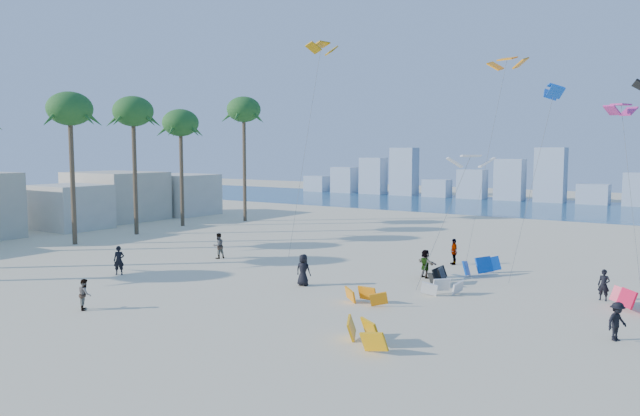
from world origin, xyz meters
The scene contains 10 objects.
ground centered at (0.00, 0.00, 0.00)m, with size 220.00×220.00×0.00m, color beige.
ocean centered at (0.00, 72.00, 0.01)m, with size 220.00×220.00×0.00m, color navy.
kitesurfer_near centered at (-8.64, 9.90, 0.94)m, with size 0.69×0.45×1.88m, color black.
kitesurfer_mid centered at (-2.95, 3.39, 0.79)m, with size 0.77×0.60×1.58m, color gray.
kitesurfers_far centered at (7.13, 18.10, 0.91)m, with size 28.66×13.64×1.90m.
grounded_kites centered at (12.45, 16.66, 0.48)m, with size 14.45×19.44×1.09m.
flying_kites centered at (13.91, 23.71, 11.71)m, with size 28.49×25.60×17.03m.
palm_row centered at (-23.15, 16.16, 11.17)m, with size 7.83×44.80×14.00m.
beachfront_buildings centered at (-33.69, 20.82, 2.67)m, with size 11.50×43.00×6.00m.
distant_skyline centered at (-1.19, 82.00, 3.09)m, with size 85.00×3.00×8.40m.
Camera 1 is at (23.81, -15.00, 8.13)m, focal length 34.00 mm.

